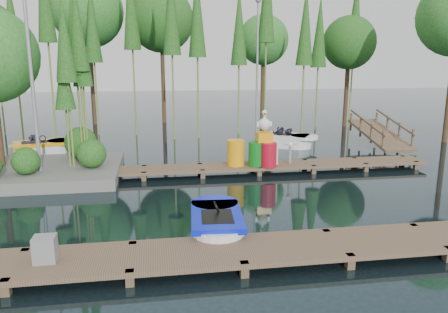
{
  "coord_description": "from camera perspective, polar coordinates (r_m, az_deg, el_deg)",
  "views": [
    {
      "loc": [
        -1.59,
        -12.65,
        4.1
      ],
      "look_at": [
        0.5,
        0.5,
        1.1
      ],
      "focal_mm": 35.0,
      "sensor_mm": 36.0,
      "label": 1
    }
  ],
  "objects": [
    {
      "name": "ground_plane",
      "position": [
        13.39,
        -1.79,
        -5.14
      ],
      "size": [
        90.0,
        90.0,
        0.0
      ],
      "primitive_type": "plane",
      "color": "#1B2C32"
    },
    {
      "name": "near_dock",
      "position": [
        9.15,
        1.86,
        -12.28
      ],
      "size": [
        18.0,
        1.5,
        0.5
      ],
      "color": "brown",
      "rests_on": "ground"
    },
    {
      "name": "far_dock",
      "position": [
        15.84,
        0.65,
        -1.44
      ],
      "size": [
        15.0,
        1.2,
        0.5
      ],
      "color": "brown",
      "rests_on": "ground"
    },
    {
      "name": "island",
      "position": [
        16.64,
        -25.74,
        8.3
      ],
      "size": [
        6.2,
        4.2,
        6.75
      ],
      "color": "slate",
      "rests_on": "ground"
    },
    {
      "name": "tree_screen",
      "position": [
        23.33,
        -10.58,
        17.45
      ],
      "size": [
        34.42,
        18.53,
        10.31
      ],
      "color": "#422E1C",
      "rests_on": "ground"
    },
    {
      "name": "lamp_island",
      "position": [
        15.64,
        -24.08,
        12.22
      ],
      "size": [
        0.3,
        0.3,
        7.25
      ],
      "color": "gray",
      "rests_on": "ground"
    },
    {
      "name": "lamp_rear",
      "position": [
        24.3,
        4.38,
        13.04
      ],
      "size": [
        0.3,
        0.3,
        7.25
      ],
      "color": "gray",
      "rests_on": "ground"
    },
    {
      "name": "ramp",
      "position": [
        22.16,
        19.68,
        2.83
      ],
      "size": [
        1.5,
        3.94,
        1.49
      ],
      "color": "brown",
      "rests_on": "ground"
    },
    {
      "name": "boat_blue",
      "position": [
        10.45,
        -0.98,
        -8.88
      ],
      "size": [
        1.39,
        2.71,
        0.88
      ],
      "rotation": [
        0.0,
        0.0,
        -0.08
      ],
      "color": "white",
      "rests_on": "ground"
    },
    {
      "name": "boat_yellow_far",
      "position": [
        20.55,
        -22.8,
        1.01
      ],
      "size": [
        2.98,
        1.94,
        1.38
      ],
      "rotation": [
        0.0,
        0.0,
        -0.07
      ],
      "color": "white",
      "rests_on": "ground"
    },
    {
      "name": "boat_white_far",
      "position": [
        20.93,
        8.12,
        2.1
      ],
      "size": [
        3.04,
        2.59,
        1.33
      ],
      "rotation": [
        0.0,
        0.0,
        0.12
      ],
      "color": "white",
      "rests_on": "ground"
    },
    {
      "name": "utility_cabinet",
      "position": [
        9.14,
        -22.34,
        -11.12
      ],
      "size": [
        0.42,
        0.35,
        0.51
      ],
      "primitive_type": "cube",
      "color": "gray",
      "rests_on": "near_dock"
    },
    {
      "name": "yellow_barrel",
      "position": [
        15.77,
        1.56,
        0.49
      ],
      "size": [
        0.62,
        0.62,
        0.94
      ],
      "primitive_type": "cylinder",
      "color": "#F59E0C",
      "rests_on": "far_dock"
    },
    {
      "name": "drum_cluster",
      "position": [
        15.81,
        5.37,
        0.94
      ],
      "size": [
        1.17,
        1.07,
        2.02
      ],
      "color": "#0C6F18",
      "rests_on": "far_dock"
    },
    {
      "name": "seagull_post",
      "position": [
        16.24,
        8.65,
        0.99
      ],
      "size": [
        0.5,
        0.27,
        0.81
      ],
      "color": "gray",
      "rests_on": "far_dock"
    }
  ]
}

